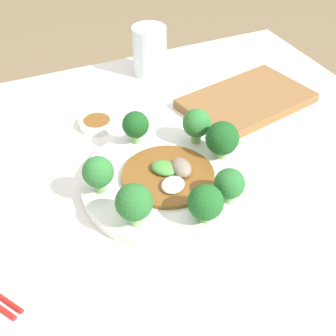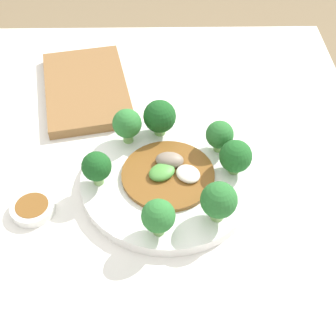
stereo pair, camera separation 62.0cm
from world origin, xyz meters
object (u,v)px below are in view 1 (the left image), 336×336
broccoli_east (222,139)px  broccoli_northeast (197,124)px  broccoli_southeast (229,184)px  broccoli_southwest (134,203)px  sauce_dish (97,123)px  broccoli_north (136,125)px  cutting_board (247,101)px  broccoli_west (98,172)px  stirfry_center (170,174)px  drinking_glass (150,51)px  plate (168,181)px  broccoli_south (205,203)px

broccoli_east → broccoli_northeast: 0.06m
broccoli_east → broccoli_southeast: bearing=-113.7°
broccoli_southwest → sauce_dish: broccoli_southwest is taller
broccoli_east → broccoli_north: size_ratio=1.10×
broccoli_southwest → broccoli_north: 0.20m
broccoli_northeast → cutting_board: (0.17, 0.10, -0.05)m
broccoli_north → broccoli_west: bearing=-135.8°
stirfry_center → broccoli_west: bearing=171.3°
broccoli_northeast → cutting_board: 0.20m
broccoli_north → broccoli_southeast: bearing=-69.8°
broccoli_southeast → drinking_glass: drinking_glass is taller
plate → broccoli_east: bearing=7.0°
broccoli_west → broccoli_southeast: size_ratio=1.08×
drinking_glass → sauce_dish: bearing=-138.4°
broccoli_northeast → sauce_dish: broccoli_northeast is taller
broccoli_south → stirfry_center: 0.11m
broccoli_west → broccoli_northeast: broccoli_northeast is taller
plate → cutting_board: bearing=32.7°
broccoli_southwest → plate: bearing=40.3°
drinking_glass → broccoli_west: bearing=-123.3°
plate → broccoli_south: size_ratio=4.68×
broccoli_south → stirfry_center: bearing=94.4°
broccoli_northeast → broccoli_south: bearing=-113.3°
stirfry_center → sauce_dish: bearing=104.7°
stirfry_center → broccoli_south: bearing=-85.6°
drinking_glass → broccoli_east: bearing=-92.6°
plate → broccoli_east: 0.12m
broccoli_east → drinking_glass: size_ratio=0.62×
broccoli_southeast → broccoli_northeast: size_ratio=0.89×
broccoli_east → broccoli_south: broccoli_east is taller
broccoli_west → broccoli_northeast: 0.21m
broccoli_south → broccoli_west: size_ratio=0.97×
broccoli_south → cutting_board: bearing=48.2°
broccoli_southeast → broccoli_north: bearing=110.2°
stirfry_center → cutting_board: bearing=33.2°
broccoli_south → broccoli_west: (-0.12, 0.13, 0.00)m
cutting_board → broccoli_northeast: bearing=-150.6°
drinking_glass → stirfry_center: bearing=-107.9°
broccoli_northeast → cutting_board: size_ratio=0.23×
drinking_glass → sauce_dish: drinking_glass is taller
broccoli_east → broccoli_west: 0.22m
broccoli_southwest → stirfry_center: bearing=38.9°
broccoli_southeast → sauce_dish: 0.33m
broccoli_east → sauce_dish: broccoli_east is taller
broccoli_north → broccoli_northeast: 0.11m
broccoli_east → broccoli_north: (-0.12, 0.10, -0.00)m
broccoli_north → cutting_board: 0.28m
broccoli_southeast → cutting_board: size_ratio=0.20×
plate → drinking_glass: size_ratio=2.63×
broccoli_northeast → stirfry_center: size_ratio=0.43×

